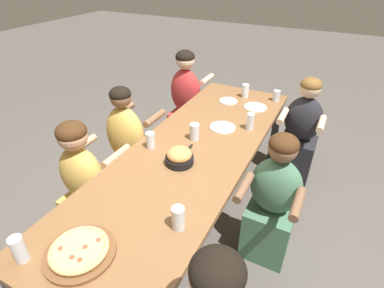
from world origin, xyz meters
name	(u,v)px	position (x,y,z in m)	size (l,w,h in m)	color
ground_plane	(192,222)	(0.00, 0.00, 0.00)	(18.00, 18.00, 0.00)	#514C47
dining_table	(192,157)	(0.00, 0.00, 0.71)	(2.72, 0.87, 0.79)	brown
pizza_board_main	(80,251)	(-1.09, 0.07, 0.81)	(0.35, 0.35, 0.05)	brown
skillet_bowl	(179,157)	(-0.19, 0.00, 0.84)	(0.29, 0.20, 0.13)	black
empty_plate_a	(255,107)	(0.93, -0.21, 0.79)	(0.22, 0.22, 0.02)	white
empty_plate_b	(228,101)	(0.95, 0.07, 0.79)	(0.18, 0.18, 0.02)	white
empty_plate_c	(223,127)	(0.42, -0.08, 0.79)	(0.22, 0.22, 0.02)	white
cocktail_glass_blue	(276,96)	(1.19, -0.35, 0.84)	(0.07, 0.07, 0.14)	silver
drinking_glass_a	(245,91)	(1.14, -0.04, 0.86)	(0.07, 0.07, 0.14)	silver
drinking_glass_b	(250,121)	(0.51, -0.29, 0.86)	(0.06, 0.06, 0.14)	silver
drinking_glass_c	(178,219)	(-0.72, -0.28, 0.85)	(0.07, 0.07, 0.14)	silver
drinking_glass_d	(194,133)	(0.15, 0.05, 0.85)	(0.08, 0.08, 0.14)	silver
drinking_glass_e	(20,250)	(-1.24, 0.29, 0.85)	(0.07, 0.07, 0.15)	silver
drinking_glass_f	(151,141)	(-0.11, 0.30, 0.84)	(0.07, 0.07, 0.13)	silver
diner_near_right	(300,135)	(1.11, -0.66, 0.50)	(0.51, 0.40, 1.10)	#232328
diner_far_midleft	(86,190)	(-0.50, 0.66, 0.51)	(0.51, 0.40, 1.11)	gold
diner_far_center	(129,154)	(0.03, 0.66, 0.53)	(0.51, 0.40, 1.17)	gold
diner_far_right	(186,105)	(1.13, 0.66, 0.55)	(0.51, 0.40, 1.19)	#B22D2D
diner_near_center	(272,205)	(-0.01, -0.66, 0.50)	(0.51, 0.40, 1.09)	#477556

